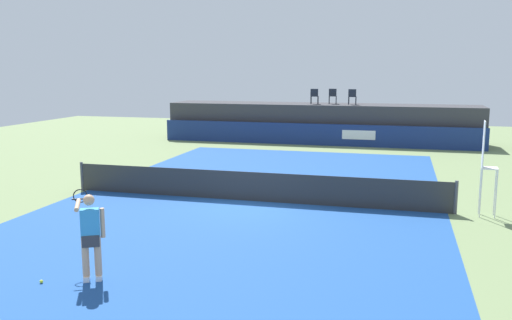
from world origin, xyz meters
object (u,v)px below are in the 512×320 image
at_px(tennis_ball, 41,281).
at_px(net_post_near, 82,176).
at_px(net_post_far, 456,197).
at_px(tennis_player, 90,234).
at_px(umpire_chair, 486,162).
at_px(spectator_chair_far_left, 314,96).
at_px(spectator_chair_left, 333,95).
at_px(spectator_chair_center, 352,96).

bearing_deg(tennis_ball, net_post_near, 117.41).
height_order(net_post_far, tennis_player, tennis_player).
bearing_deg(umpire_chair, tennis_ball, -140.13).
xyz_separation_m(umpire_chair, net_post_near, (-13.15, -0.01, -1.09)).
distance_m(spectator_chair_far_left, net_post_far, 16.51).
bearing_deg(tennis_ball, spectator_chair_far_left, 85.29).
bearing_deg(tennis_ball, tennis_player, 26.86).
xyz_separation_m(tennis_player, tennis_ball, (-0.88, -0.44, -0.92)).
height_order(spectator_chair_far_left, umpire_chair, spectator_chair_far_left).
distance_m(spectator_chair_left, tennis_player, 22.79).
xyz_separation_m(spectator_chair_far_left, spectator_chair_left, (1.01, 0.44, 0.00)).
bearing_deg(spectator_chair_center, tennis_player, -98.10).
bearing_deg(net_post_far, tennis_ball, -137.75).
relative_size(tennis_player, tennis_ball, 26.03).
distance_m(spectator_chair_left, tennis_ball, 23.41).
height_order(spectator_chair_far_left, spectator_chair_center, same).
distance_m(net_post_near, net_post_far, 12.40).
bearing_deg(tennis_player, spectator_chair_center, 81.90).
xyz_separation_m(umpire_chair, tennis_player, (-8.30, -7.22, -0.63)).
distance_m(spectator_chair_left, net_post_near, 17.02).
bearing_deg(tennis_player, tennis_ball, -153.14).
bearing_deg(spectator_chair_far_left, tennis_ball, -94.71).
bearing_deg(umpire_chair, net_post_far, -179.45).
bearing_deg(spectator_chair_left, net_post_far, -70.18).
distance_m(spectator_chair_far_left, spectator_chair_center, 2.18).
bearing_deg(tennis_ball, umpire_chair, 39.87).
relative_size(spectator_chair_left, net_post_far, 0.89).
bearing_deg(net_post_near, tennis_ball, -62.59).
relative_size(spectator_chair_far_left, net_post_far, 0.89).
height_order(spectator_chair_left, net_post_near, spectator_chair_left).
relative_size(spectator_chair_far_left, net_post_near, 0.89).
distance_m(spectator_chair_far_left, net_post_near, 16.24).
bearing_deg(spectator_chair_far_left, spectator_chair_left, 23.54).
xyz_separation_m(net_post_far, tennis_player, (-7.55, -7.21, 0.46)).
distance_m(net_post_far, tennis_player, 10.45).
bearing_deg(tennis_ball, spectator_chair_center, 79.89).
relative_size(spectator_chair_center, net_post_near, 0.89).
height_order(spectator_chair_left, tennis_player, spectator_chair_left).
distance_m(spectator_chair_left, umpire_chair, 16.70).
height_order(spectator_chair_left, net_post_far, spectator_chair_left).
height_order(spectator_chair_left, umpire_chair, spectator_chair_left).
xyz_separation_m(spectator_chair_center, tennis_player, (-3.16, -22.23, -1.73)).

